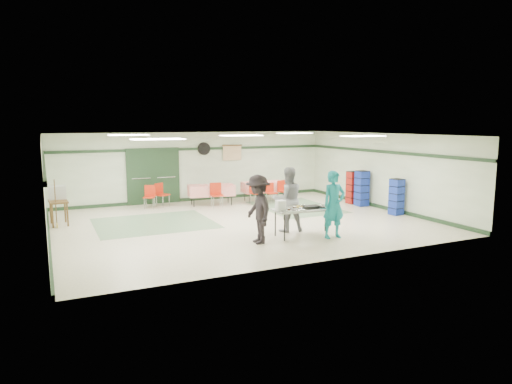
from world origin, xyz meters
name	(u,v)px	position (x,y,z in m)	size (l,w,h in m)	color
floor	(242,222)	(0.00, 0.00, 0.00)	(11.00, 11.00, 0.00)	beige
ceiling	(241,135)	(0.00, 0.00, 2.70)	(11.00, 11.00, 0.00)	white
wall_back	(197,167)	(0.00, 4.50, 1.35)	(11.00, 11.00, 0.00)	beige
wall_front	(323,202)	(0.00, -4.50, 1.35)	(11.00, 11.00, 0.00)	beige
wall_left	(44,190)	(-5.50, 0.00, 1.35)	(9.00, 9.00, 0.00)	beige
wall_right	(383,171)	(5.50, 0.00, 1.35)	(9.00, 9.00, 0.00)	beige
trim_back	(196,149)	(0.00, 4.47, 2.05)	(11.00, 0.06, 0.10)	#1B331C
baseboard_back	(197,199)	(0.00, 4.47, 0.06)	(11.00, 0.06, 0.12)	#1B331C
trim_left	(44,163)	(-5.47, 0.00, 2.05)	(9.00, 0.06, 0.10)	#1B331C
baseboard_left	(49,239)	(-5.47, 0.00, 0.06)	(9.00, 0.06, 0.12)	#1B331C
trim_right	(383,152)	(5.47, 0.00, 2.05)	(9.00, 0.06, 0.10)	#1B331C
baseboard_right	(381,207)	(5.47, 0.00, 0.06)	(9.00, 0.06, 0.12)	#1B331C
green_patch_a	(154,223)	(-2.50, 1.00, 0.00)	(3.50, 3.00, 0.01)	slate
green_patch_b	(296,207)	(2.80, 1.50, 0.00)	(2.50, 3.50, 0.01)	slate
double_door_left	(141,177)	(-2.20, 4.44, 1.05)	(0.90, 0.06, 2.10)	gray
double_door_right	(166,176)	(-1.25, 4.44, 1.05)	(0.90, 0.06, 2.10)	gray
door_frame	(154,176)	(-1.73, 4.42, 1.05)	(2.00, 0.03, 2.15)	#1B331C
wall_fan	(204,149)	(0.30, 4.44, 2.05)	(0.50, 0.50, 0.10)	black
scroll_banner	(232,153)	(1.50, 4.44, 1.85)	(0.80, 0.02, 0.60)	#D7B786
serving_table	(306,210)	(0.91, -2.33, 0.72)	(1.85, 0.83, 0.76)	#B5B6B0
sheet_tray_right	(326,207)	(1.48, -2.42, 0.77)	(0.63, 0.47, 0.02)	silver
sheet_tray_mid	(300,208)	(0.79, -2.20, 0.77)	(0.55, 0.42, 0.02)	silver
sheet_tray_left	(292,210)	(0.41, -2.43, 0.77)	(0.62, 0.47, 0.02)	silver
baking_pan	(311,207)	(1.03, -2.39, 0.80)	(0.45, 0.28, 0.08)	black
foam_box_stack	(281,205)	(0.15, -2.28, 0.89)	(0.23, 0.22, 0.27)	white
volunteer_teal	(334,205)	(1.47, -2.82, 0.90)	(0.66, 0.43, 1.81)	teal
volunteer_grey	(288,200)	(0.72, -1.65, 0.92)	(0.89, 0.69, 1.83)	gray
volunteer_dark	(258,209)	(-0.60, -2.46, 0.88)	(1.14, 0.66, 1.76)	black
dining_table_a	(264,187)	(2.36, 3.25, 0.57)	(1.73, 0.84, 0.77)	red
dining_table_b	(211,190)	(0.16, 3.25, 0.57)	(1.79, 1.00, 0.77)	red
chair_a	(271,191)	(2.37, 2.68, 0.47)	(0.38, 0.38, 0.78)	#B5250E
chair_b	(255,191)	(1.71, 2.69, 0.52)	(0.45, 0.45, 0.85)	#B5250E
chair_c	(283,189)	(2.91, 2.68, 0.52)	(0.48, 0.48, 0.85)	#B5250E
chair_d	(216,192)	(0.16, 2.69, 0.55)	(0.46, 0.46, 0.90)	#B5250E
chair_loose_a	(161,192)	(-1.63, 3.72, 0.53)	(0.56, 0.56, 0.87)	#B5250E
chair_loose_b	(150,194)	(-2.08, 3.53, 0.51)	(0.51, 0.51, 0.84)	#B5250E
crate_stack_blue_a	(362,188)	(5.15, 0.70, 0.66)	(0.40, 0.40, 1.31)	#193398
crate_stack_red	(353,188)	(5.15, 1.25, 0.62)	(0.38, 0.38, 1.24)	maroon
crate_stack_blue_b	(396,197)	(5.15, -1.14, 0.61)	(0.37, 0.37, 1.22)	#193398
printer_table	(58,205)	(-5.15, 1.99, 0.63)	(0.56, 0.82, 0.74)	brown
office_printer	(57,192)	(-5.15, 2.37, 0.94)	(0.50, 0.44, 0.40)	#ACACA7
broom	(56,203)	(-5.23, 1.69, 0.73)	(0.03, 0.03, 1.41)	brown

